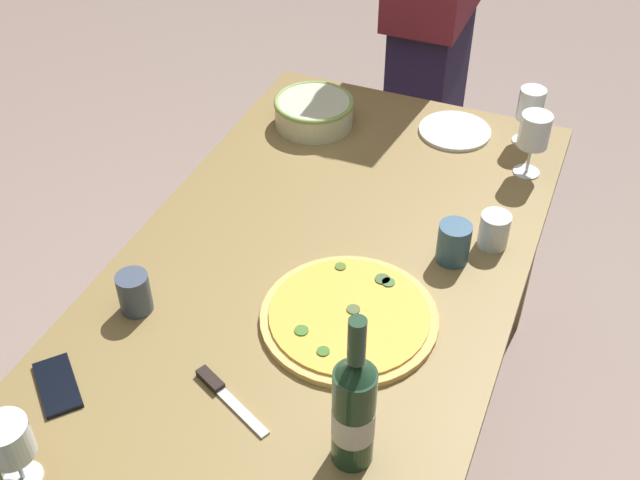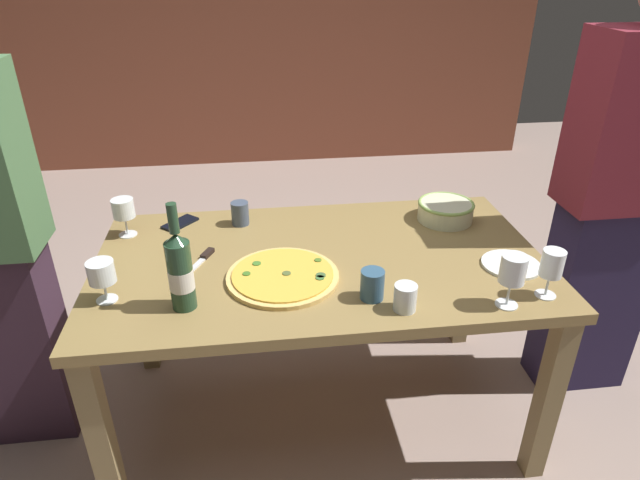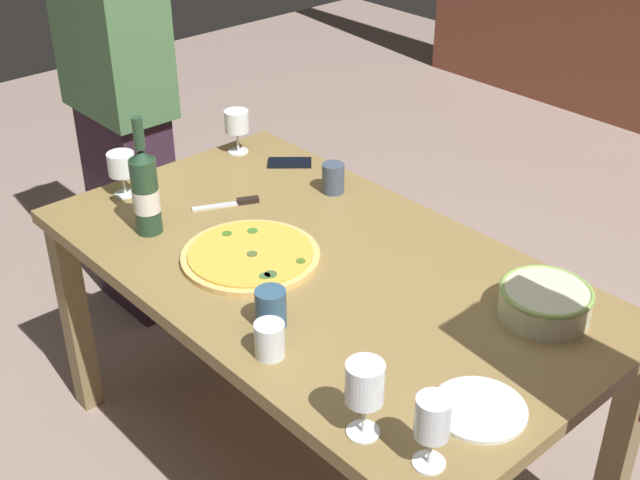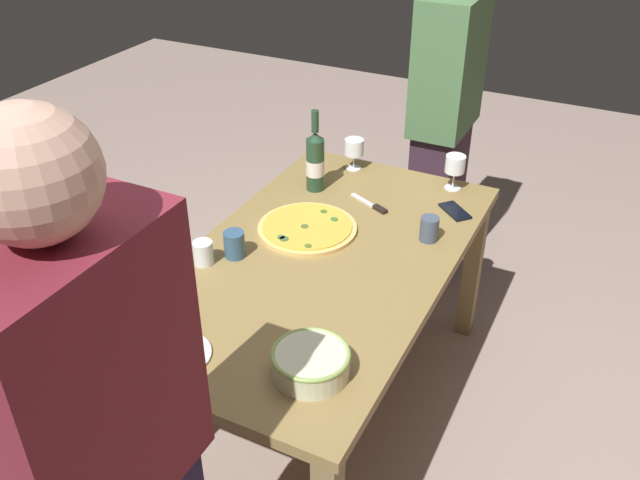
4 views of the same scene
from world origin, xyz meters
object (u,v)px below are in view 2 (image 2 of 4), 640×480
at_px(pizza_knife, 202,259).
at_px(person_host, 619,198).
at_px(cup_ceramic, 240,213).
at_px(wine_glass_far_left, 552,266).
at_px(serving_bowl, 445,210).
at_px(pizza, 283,276).
at_px(side_plate, 511,265).
at_px(wine_glass_far_right, 124,210).
at_px(wine_bottle, 180,270).
at_px(wine_glass_by_bottle, 513,271).
at_px(wine_glass_near_pizza, 101,273).
at_px(cup_spare, 372,285).
at_px(cup_amber, 405,298).
at_px(dining_table, 320,279).
at_px(cell_phone, 180,223).

xyz_separation_m(pizza_knife, person_host, (1.59, 0.04, 0.13)).
distance_m(cup_ceramic, person_host, 1.47).
height_order(wine_glass_far_left, pizza_knife, wine_glass_far_left).
relative_size(serving_bowl, pizza_knife, 1.17).
relative_size(pizza, side_plate, 1.87).
distance_m(wine_glass_far_left, cup_ceramic, 1.16).
bearing_deg(pizza_knife, wine_glass_far_left, -18.19).
bearing_deg(pizza, wine_glass_far_right, 145.59).
xyz_separation_m(wine_bottle, wine_glass_by_bottle, (0.99, -0.12, -0.00)).
distance_m(wine_glass_near_pizza, cup_spare, 0.84).
xyz_separation_m(wine_glass_near_pizza, cup_amber, (0.92, -0.17, -0.06)).
bearing_deg(pizza, dining_table, 41.39).
bearing_deg(wine_glass_far_right, side_plate, -16.66).
xyz_separation_m(cell_phone, pizza_knife, (0.11, -0.31, 0.00)).
bearing_deg(dining_table, cup_amber, -58.13).
height_order(serving_bowl, wine_glass_far_left, wine_glass_far_left).
bearing_deg(wine_glass_far_left, pizza_knife, 161.81).
distance_m(dining_table, cup_ceramic, 0.44).
bearing_deg(wine_glass_far_left, cup_amber, -177.94).
height_order(wine_glass_far_right, cup_spare, wine_glass_far_right).
bearing_deg(dining_table, pizza_knife, 175.83).
distance_m(wine_glass_far_left, cell_phone, 1.39).
height_order(dining_table, person_host, person_host).
relative_size(wine_glass_far_left, pizza_knife, 0.84).
relative_size(dining_table, pizza_knife, 8.23).
bearing_deg(serving_bowl, wine_glass_far_left, -76.36).
relative_size(serving_bowl, cell_phone, 1.58).
relative_size(cup_ceramic, side_plate, 0.46).
xyz_separation_m(pizza, side_plate, (0.80, -0.02, -0.01)).
bearing_deg(cup_amber, wine_glass_far_right, 146.52).
bearing_deg(cup_spare, pizza_knife, 150.94).
distance_m(wine_glass_near_pizza, pizza_knife, 0.37).
relative_size(wine_glass_far_right, cup_spare, 1.52).
xyz_separation_m(wine_glass_far_right, cup_ceramic, (0.43, 0.04, -0.06)).
height_order(pizza, cell_phone, pizza).
bearing_deg(wine_glass_far_right, cup_amber, -33.48).
bearing_deg(pizza_knife, wine_glass_far_right, 141.32).
xyz_separation_m(pizza, wine_bottle, (-0.31, -0.12, 0.12)).
xyz_separation_m(cup_amber, pizza_knife, (-0.64, 0.38, -0.04)).
bearing_deg(wine_bottle, dining_table, 28.69).
relative_size(wine_bottle, wine_glass_far_left, 2.14).
bearing_deg(cell_phone, wine_glass_far_left, 12.61).
bearing_deg(cup_ceramic, wine_glass_near_pizza, -130.37).
distance_m(wine_glass_near_pizza, wine_glass_by_bottle, 1.26).
xyz_separation_m(wine_bottle, wine_glass_near_pizza, (-0.25, 0.07, -0.03)).
distance_m(cup_amber, cup_ceramic, 0.83).
bearing_deg(serving_bowl, wine_bottle, -153.81).
distance_m(wine_bottle, wine_glass_by_bottle, 1.00).
bearing_deg(side_plate, wine_glass_near_pizza, -178.29).
height_order(wine_glass_near_pizza, wine_glass_far_left, wine_glass_far_left).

